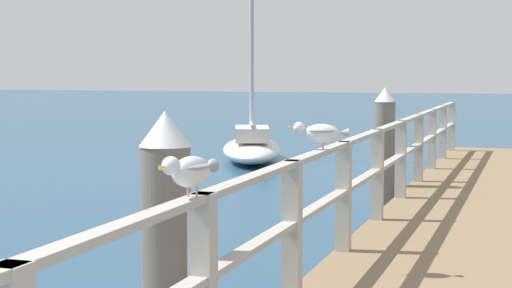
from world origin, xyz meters
TOP-DOWN VIEW (x-y plane):
  - pier_deck at (0.00, 9.19)m, footprint 2.42×18.37m
  - pier_railing at (-1.13, 9.19)m, footprint 0.12×16.89m
  - dock_piling_near at (-1.51, 4.56)m, footprint 0.29×0.29m
  - dock_piling_far at (-1.51, 11.91)m, footprint 0.29×0.29m
  - seagull_foreground at (-1.13, 4.00)m, footprint 0.21×0.48m
  - seagull_background at (-1.14, 6.68)m, footprint 0.47×0.22m
  - boat_0 at (-5.60, 18.53)m, footprint 2.57×4.40m

SIDE VIEW (x-z plane):
  - pier_deck at x=0.00m, z-range 0.00..0.45m
  - boat_0 at x=-5.60m, z-range -2.24..2.91m
  - dock_piling_near at x=-1.51m, z-range 0.01..1.81m
  - dock_piling_far at x=-1.51m, z-range 0.01..1.81m
  - pier_railing at x=-1.13m, z-range 0.57..1.53m
  - seagull_foreground at x=-1.13m, z-range 1.43..1.65m
  - seagull_background at x=-1.14m, z-range 1.43..1.65m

